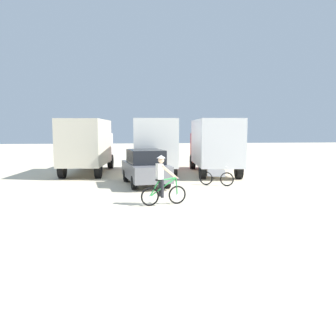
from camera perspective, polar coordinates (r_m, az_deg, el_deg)
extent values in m
plane|color=beige|center=(11.68, 3.32, -7.17)|extent=(120.00, 120.00, 0.00)
cube|color=beige|center=(21.66, -13.43, 4.21)|extent=(2.90, 5.41, 2.70)
cube|color=silver|center=(25.02, -11.81, 3.36)|extent=(2.34, 1.71, 2.00)
cube|color=black|center=(25.69, -11.55, 4.22)|extent=(2.02, 0.28, 0.80)
cylinder|color=black|center=(25.19, -14.08, 1.04)|extent=(0.42, 1.03, 1.00)
cylinder|color=black|center=(24.83, -9.48, 1.07)|extent=(0.42, 1.03, 1.00)
cylinder|color=black|center=(20.37, -17.11, -0.25)|extent=(0.42, 1.03, 1.00)
cylinder|color=black|center=(19.92, -11.45, -0.23)|extent=(0.42, 1.03, 1.00)
cube|color=white|center=(20.78, -2.33, 4.30)|extent=(2.59, 5.29, 2.70)
cube|color=#B21E1E|center=(24.20, -2.72, 3.39)|extent=(2.25, 1.58, 2.00)
cube|color=black|center=(24.88, -2.79, 4.27)|extent=(2.03, 0.15, 0.80)
cylinder|color=black|center=(24.15, -5.12, 0.99)|extent=(0.36, 1.01, 1.00)
cylinder|color=black|center=(24.23, -0.29, 1.03)|extent=(0.36, 1.01, 1.00)
cylinder|color=black|center=(19.19, -5.11, -0.38)|extent=(0.36, 1.01, 1.00)
cylinder|color=black|center=(19.29, 0.96, -0.32)|extent=(0.36, 1.01, 1.00)
cube|color=white|center=(20.99, 7.89, 4.26)|extent=(2.84, 5.39, 2.70)
cube|color=#B21E1E|center=(24.36, 6.47, 3.38)|extent=(2.32, 1.68, 2.00)
cube|color=black|center=(25.04, 6.23, 4.26)|extent=(2.02, 0.25, 0.80)
cylinder|color=black|center=(24.20, 4.08, 1.01)|extent=(0.41, 1.02, 1.00)
cylinder|color=black|center=(24.51, 8.83, 1.01)|extent=(0.41, 1.02, 1.00)
cylinder|color=black|center=(19.27, 5.72, -0.36)|extent=(0.41, 1.02, 1.00)
cylinder|color=black|center=(19.66, 11.62, -0.32)|extent=(0.41, 1.02, 1.00)
cube|color=slate|center=(17.20, -3.79, -0.47)|extent=(2.33, 4.40, 0.76)
cube|color=black|center=(16.98, -3.71, 1.89)|extent=(1.88, 2.30, 0.68)
cylinder|color=black|center=(18.39, -6.98, -1.26)|extent=(0.31, 0.66, 0.64)
cylinder|color=black|center=(18.67, -2.23, -1.10)|extent=(0.31, 0.66, 0.64)
cylinder|color=black|center=(15.84, -5.61, -2.45)|extent=(0.31, 0.66, 0.64)
cylinder|color=black|center=(16.17, -0.15, -2.24)|extent=(0.31, 0.66, 0.64)
torus|color=black|center=(12.77, 1.54, -4.45)|extent=(0.68, 0.20, 0.68)
cylinder|color=silver|center=(12.77, 1.54, -4.45)|extent=(0.10, 0.10, 0.08)
torus|color=black|center=(12.43, -3.00, -4.74)|extent=(0.68, 0.20, 0.68)
cylinder|color=silver|center=(12.43, -3.00, -4.74)|extent=(0.10, 0.10, 0.08)
cylinder|color=green|center=(12.53, -0.81, -3.17)|extent=(1.01, 0.27, 0.68)
cylinder|color=green|center=(12.54, -0.07, -1.86)|extent=(0.66, 0.19, 0.13)
cylinder|color=green|center=(12.43, -2.25, -3.43)|extent=(0.39, 0.13, 0.59)
cylinder|color=green|center=(12.70, 1.43, -3.04)|extent=(0.11, 0.07, 0.64)
cylinder|color=silver|center=(12.64, 1.33, -1.61)|extent=(0.15, 0.52, 0.04)
cube|color=black|center=(12.44, -1.49, -1.98)|extent=(0.26, 0.17, 0.06)
cube|color=silver|center=(12.40, -1.41, -0.56)|extent=(0.26, 0.36, 0.56)
sphere|color=beige|center=(12.38, -1.15, 1.29)|extent=(0.22, 0.22, 0.22)
cone|color=silver|center=(12.37, -1.15, 1.89)|extent=(0.32, 0.32, 0.10)
cylinder|color=#26262B|center=(12.63, -1.33, -3.23)|extent=(0.12, 0.12, 0.66)
cylinder|color=#26262B|center=(12.39, -0.95, -3.42)|extent=(0.12, 0.12, 0.66)
cylinder|color=beige|center=(12.68, -0.21, -0.47)|extent=(0.62, 0.22, 0.53)
cylinder|color=beige|center=(12.34, 0.34, -0.66)|extent=(0.63, 0.14, 0.53)
torus|color=black|center=(17.03, 9.71, -1.83)|extent=(0.63, 0.38, 0.68)
torus|color=black|center=(17.26, 6.29, -1.67)|extent=(0.63, 0.38, 0.68)
cube|color=silver|center=(17.10, 8.00, -0.82)|extent=(0.80, 0.46, 0.36)
cylinder|color=silver|center=(16.96, 9.58, 0.21)|extent=(0.27, 0.46, 0.04)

